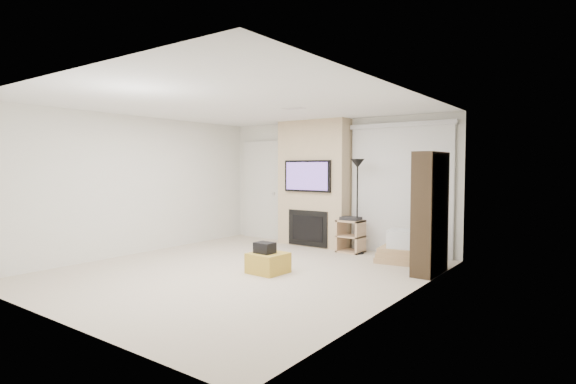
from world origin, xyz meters
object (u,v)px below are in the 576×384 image
Objects in this scene: floor_lamp at (357,179)px; box_stack at (403,250)px; av_stand at (351,234)px; ottoman at (268,263)px; bookshelf at (430,213)px.

box_stack is (0.97, -0.24, -1.15)m from floor_lamp.
av_stand is 0.75× the size of box_stack.
floor_lamp is 1.95× the size of box_stack.
ottoman is 2.31m from box_stack.
box_stack reaches higher than ottoman.
floor_lamp is 2.61× the size of av_stand.
floor_lamp reaches higher than ottoman.
av_stand is at bearing 164.89° from floor_lamp.
ottoman is 0.29× the size of floor_lamp.
ottoman is at bearing -145.03° from bookshelf.
bookshelf reaches higher than floor_lamp.
floor_lamp is at bearing 80.13° from ottoman.
floor_lamp is 1.02m from av_stand.
floor_lamp is at bearing -15.11° from av_stand.
floor_lamp is 1.52m from box_stack.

